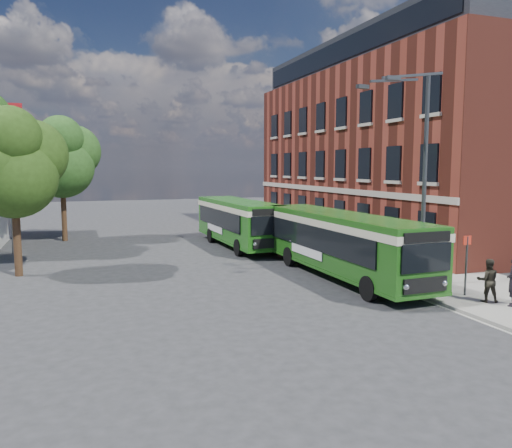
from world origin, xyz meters
name	(u,v)px	position (x,y,z in m)	size (l,w,h in m)	color
ground	(292,286)	(0.00, 0.00, 0.00)	(120.00, 120.00, 0.00)	#2A2A2D
pavement	(343,248)	(7.00, 8.00, 0.07)	(6.00, 48.00, 0.15)	gray
kerb_line	(299,252)	(3.95, 8.00, 0.01)	(0.12, 48.00, 0.01)	beige
brick_office	(401,143)	(14.00, 12.00, 6.97)	(12.10, 26.00, 14.20)	maroon
flagpole	(10,171)	(-12.45, 13.00, 4.94)	(0.95, 0.10, 9.00)	#393C3F
street_lamp	(418,177)	(4.84, -2.00, 4.79)	(2.96, 2.38, 9.00)	#393C3F
bus_stop_sign	(466,261)	(5.60, -4.20, 1.51)	(0.35, 0.08, 2.52)	#393C3F
bus_front	(340,239)	(2.91, 1.01, 1.83)	(2.86, 12.27, 3.02)	#1D5214
bus_rear	(238,219)	(1.08, 11.26, 1.83)	(2.95, 10.55, 3.02)	#1F6217
pedestrian_b	(488,280)	(5.68, -5.25, 0.97)	(0.80, 0.62, 1.64)	black
tree_left	(14,163)	(-11.45, 6.28, 5.39)	(4.71, 4.48, 7.95)	#382314
tree_right	(63,157)	(-9.64, 17.72, 5.87)	(5.12, 4.87, 8.65)	#382314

